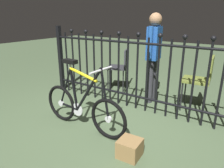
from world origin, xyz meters
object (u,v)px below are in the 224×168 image
(chair_charcoal, at_px, (121,65))
(person_visitor, at_px, (153,51))
(chair_olive, at_px, (202,77))
(bicycle, at_px, (83,106))
(display_crate, at_px, (130,148))

(chair_charcoal, xyz_separation_m, person_visitor, (0.77, -0.22, 0.37))
(person_visitor, bearing_deg, chair_charcoal, 163.90)
(chair_olive, bearing_deg, bicycle, -128.09)
(chair_charcoal, bearing_deg, display_crate, -55.90)
(display_crate, bearing_deg, chair_charcoal, 124.10)
(chair_olive, xyz_separation_m, display_crate, (-0.34, -1.65, -0.45))
(chair_charcoal, relative_size, display_crate, 3.55)
(chair_olive, bearing_deg, person_visitor, -174.99)
(bicycle, relative_size, chair_charcoal, 1.65)
(person_visitor, bearing_deg, display_crate, -74.02)
(person_visitor, relative_size, display_crate, 6.43)
(chair_charcoal, relative_size, person_visitor, 0.55)
(person_visitor, bearing_deg, chair_olive, 5.01)
(chair_charcoal, xyz_separation_m, display_crate, (1.22, -1.80, -0.42))
(chair_charcoal, distance_m, person_visitor, 0.88)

